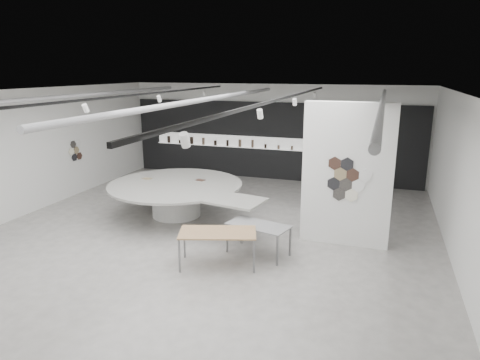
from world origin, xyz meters
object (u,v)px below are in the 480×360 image
(sample_table_wood, at_px, (218,234))
(sample_table_stone, at_px, (258,227))
(partition_column, at_px, (347,175))
(display_island, at_px, (178,195))
(kitchen_counter, at_px, (352,175))

(sample_table_wood, xyz_separation_m, sample_table_stone, (0.70, 0.87, -0.06))
(sample_table_stone, bearing_deg, sample_table_wood, -128.84)
(partition_column, relative_size, display_island, 0.66)
(kitchen_counter, bearing_deg, sample_table_wood, -109.94)
(display_island, distance_m, kitchen_counter, 6.90)
(display_island, xyz_separation_m, kitchen_counter, (4.75, 5.01, -0.16))
(partition_column, height_order, display_island, partition_column)
(partition_column, bearing_deg, display_island, 174.10)
(sample_table_wood, bearing_deg, kitchen_counter, 73.11)
(display_island, height_order, sample_table_stone, display_island)
(display_island, bearing_deg, partition_column, 4.61)
(partition_column, xyz_separation_m, display_island, (-4.97, 0.51, -1.13))
(display_island, distance_m, sample_table_wood, 3.65)
(sample_table_wood, distance_m, kitchen_counter, 8.13)
(sample_table_wood, height_order, kitchen_counter, kitchen_counter)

